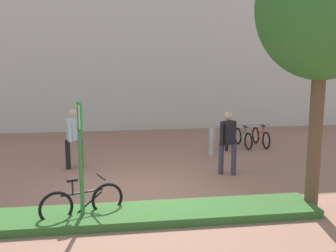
% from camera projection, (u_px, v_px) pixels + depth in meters
% --- Properties ---
extents(ground_plane, '(60.00, 60.00, 0.00)m').
position_uv_depth(ground_plane, '(145.00, 192.00, 9.26)').
color(ground_plane, '#936651').
extents(building_facade, '(28.00, 1.20, 10.00)m').
position_uv_depth(building_facade, '(126.00, 14.00, 16.96)').
color(building_facade, beige).
rests_on(building_facade, ground).
extents(planter_strip, '(7.00, 1.10, 0.16)m').
position_uv_depth(planter_strip, '(144.00, 214.00, 7.72)').
color(planter_strip, '#336028').
rests_on(planter_strip, ground).
extents(tree_sidewalk, '(2.64, 2.64, 5.59)m').
position_uv_depth(tree_sidewalk, '(324.00, 7.00, 7.58)').
color(tree_sidewalk, brown).
rests_on(tree_sidewalk, ground).
extents(parking_sign_post, '(0.13, 0.35, 2.34)m').
position_uv_depth(parking_sign_post, '(80.00, 144.00, 7.31)').
color(parking_sign_post, '#2D7238').
rests_on(parking_sign_post, ground).
extents(bike_at_sign, '(1.59, 0.67, 0.86)m').
position_uv_depth(bike_at_sign, '(83.00, 202.00, 7.61)').
color(bike_at_sign, black).
rests_on(bike_at_sign, ground).
extents(bike_rack_cluster, '(2.10, 1.60, 0.83)m').
position_uv_depth(bike_rack_cluster, '(243.00, 137.00, 13.93)').
color(bike_rack_cluster, '#99999E').
rests_on(bike_rack_cluster, ground).
extents(bollard_steel, '(0.16, 0.16, 0.90)m').
position_uv_depth(bollard_steel, '(211.00, 143.00, 12.56)').
color(bollard_steel, '#ADADB2').
rests_on(bollard_steel, ground).
extents(person_suited_dark, '(0.51, 0.43, 1.72)m').
position_uv_depth(person_suited_dark, '(228.00, 139.00, 10.49)').
color(person_suited_dark, '#383342').
rests_on(person_suited_dark, ground).
extents(person_shirt_blue, '(0.49, 0.59, 1.72)m').
position_uv_depth(person_shirt_blue, '(74.00, 135.00, 11.07)').
color(person_shirt_blue, black).
rests_on(person_shirt_blue, ground).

